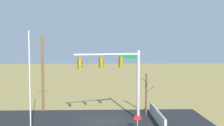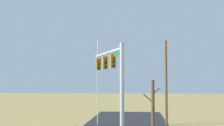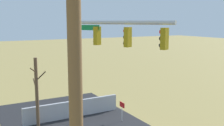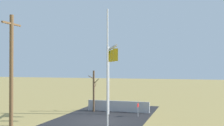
{
  "view_description": "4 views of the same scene",
  "coord_description": "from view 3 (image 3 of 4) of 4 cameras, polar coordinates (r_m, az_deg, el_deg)",
  "views": [
    {
      "loc": [
        0.21,
        -22.86,
        6.89
      ],
      "look_at": [
        0.87,
        -1.11,
        5.49
      ],
      "focal_mm": 39.73,
      "sensor_mm": 36.0,
      "label": 1
    },
    {
      "loc": [
        21.78,
        1.25,
        4.12
      ],
      "look_at": [
        0.88,
        -0.71,
        5.47
      ],
      "focal_mm": 46.42,
      "sensor_mm": 36.0,
      "label": 2
    },
    {
      "loc": [
        -10.93,
        5.55,
        6.3
      ],
      "look_at": [
        0.13,
        -0.61,
        4.31
      ],
      "focal_mm": 42.58,
      "sensor_mm": 36.0,
      "label": 3
    },
    {
      "loc": [
        -21.84,
        -7.81,
        4.65
      ],
      "look_at": [
        -0.05,
        -1.28,
        4.94
      ],
      "focal_mm": 43.56,
      "sensor_mm": 36.0,
      "label": 4
    }
  ],
  "objects": [
    {
      "name": "sidewalk_corner",
      "position": [
        17.42,
        -9.31,
        -12.36
      ],
      "size": [
        6.0,
        6.0,
        0.01
      ],
      "primitive_type": "cube",
      "color": "#B7B5AD",
      "rests_on": "ground_plane"
    },
    {
      "name": "signal_mast",
      "position": [
        14.11,
        -3.2,
        2.33
      ],
      "size": [
        5.93,
        2.7,
        6.6
      ],
      "color": "#B2B5BA",
      "rests_on": "ground_plane"
    },
    {
      "name": "open_sign",
      "position": [
        17.1,
        2.17,
        -9.44
      ],
      "size": [
        0.56,
        0.04,
        1.22
      ],
      "color": "silver",
      "rests_on": "ground_plane"
    },
    {
      "name": "retaining_fence",
      "position": [
        18.01,
        -8.39,
        -9.75
      ],
      "size": [
        0.2,
        6.49,
        1.11
      ],
      "primitive_type": "cube",
      "color": "#A8A8AD",
      "rests_on": "ground_plane"
    },
    {
      "name": "bare_tree",
      "position": [
        16.32,
        -15.84,
        -6.05
      ],
      "size": [
        1.27,
        1.02,
        4.22
      ],
      "color": "brown",
      "rests_on": "ground_plane"
    }
  ]
}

